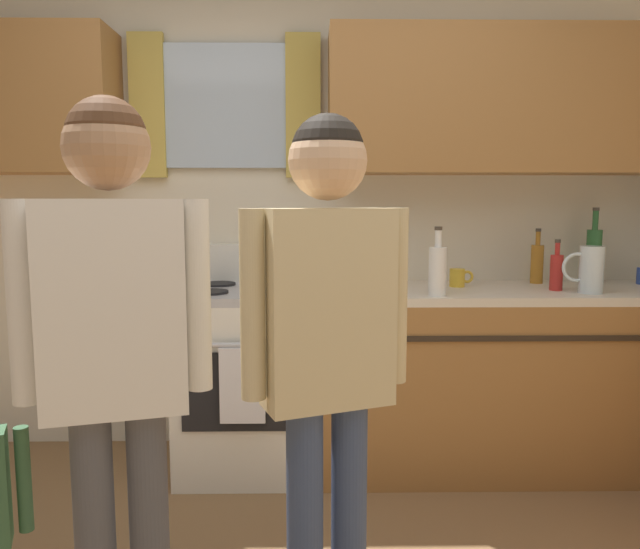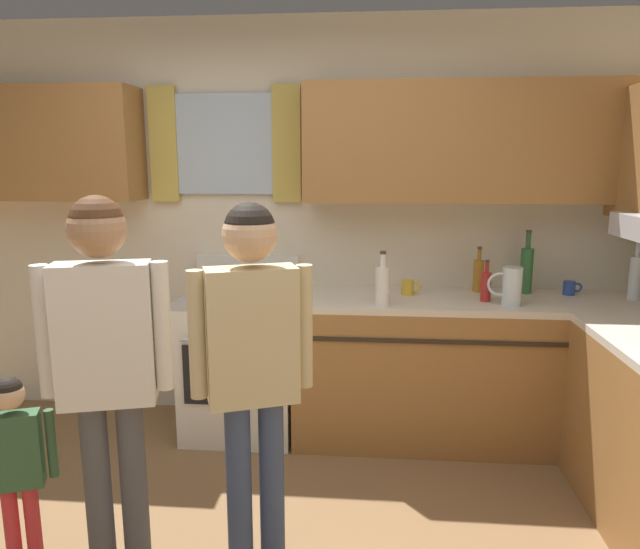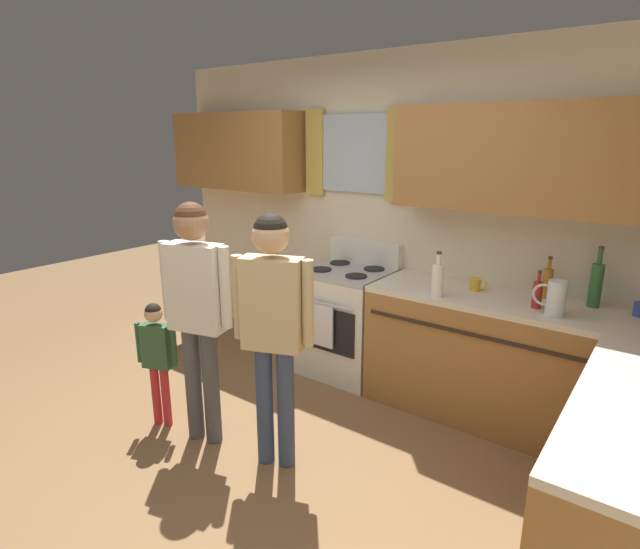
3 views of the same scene
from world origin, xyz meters
TOP-DOWN VIEW (x-y plane):
  - back_wall_unit at (0.04, 1.82)m, footprint 4.60×0.42m
  - kitchen_counter_run at (1.54, 1.11)m, footprint 2.15×2.11m
  - stove_oven at (-0.21, 1.54)m, footprint 0.67×0.67m
  - bottle_tall_clear at (2.15, 1.57)m, footprint 0.07×0.07m
  - bottle_sauce_red at (1.27, 1.47)m, footprint 0.06×0.06m
  - bottle_oil_amber at (1.27, 1.72)m, footprint 0.06×0.06m
  - bottle_wine_green at (1.56, 1.71)m, footprint 0.08×0.08m
  - bottle_milk_white at (0.66, 1.31)m, footprint 0.08×0.08m
  - mug_cobalt_blue at (1.82, 1.68)m, footprint 0.11×0.07m
  - mug_mustard_yellow at (0.83, 1.60)m, footprint 0.12×0.08m
  - water_pitcher at (1.39, 1.38)m, footprint 0.19×0.11m
  - adult_holding_child at (-0.41, 0.14)m, footprint 0.48×0.24m
  - adult_in_plaid at (0.14, 0.23)m, footprint 0.46×0.26m
  - small_child at (-0.79, 0.08)m, footprint 0.29×0.15m

SIDE VIEW (x-z plane):
  - kitchen_counter_run at x=1.54m, z-range 0.00..0.90m
  - stove_oven at x=-0.21m, z-range -0.08..1.02m
  - small_child at x=-0.79m, z-range 0.11..1.01m
  - mug_cobalt_blue at x=1.82m, z-range 0.90..0.99m
  - mug_mustard_yellow at x=0.83m, z-range 0.90..0.99m
  - adult_in_plaid at x=0.14m, z-range 0.20..1.76m
  - bottle_sauce_red at x=1.27m, z-range 0.87..1.12m
  - adult_holding_child at x=-0.41m, z-range 0.20..1.79m
  - bottle_oil_amber at x=1.27m, z-range 0.87..1.15m
  - water_pitcher at x=1.39m, z-range 0.90..1.12m
  - bottle_milk_white at x=0.66m, z-range 0.86..1.18m
  - bottle_tall_clear at x=2.15m, z-range 0.86..1.22m
  - bottle_wine_green at x=1.56m, z-range 0.85..1.25m
  - back_wall_unit at x=0.04m, z-range 0.21..2.81m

